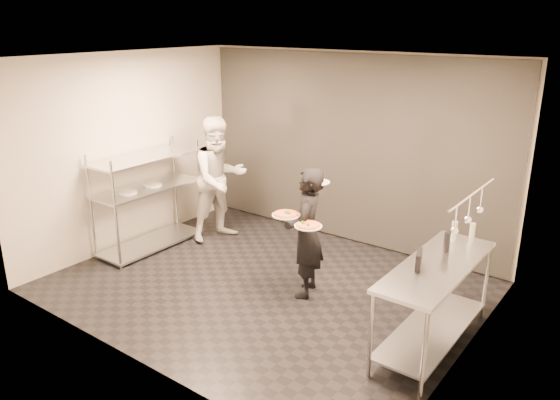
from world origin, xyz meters
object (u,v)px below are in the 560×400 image
Objects in this scene: pizza_plate_near at (286,214)px; pass_rack at (148,197)px; pizza_plate_far at (308,225)px; bottle_clear at (472,232)px; prep_counter at (435,291)px; chef at (220,179)px; bottle_green at (454,231)px; salad_plate at (318,181)px; bottle_dark at (447,242)px; pos_monitor at (419,260)px; waiter at (307,233)px.

pass_rack is at bearing 178.95° from pizza_plate_near.
bottle_clear is at bearing 30.55° from pizza_plate_far.
pass_rack is 0.89× the size of prep_counter.
chef is at bearing 166.73° from prep_counter.
pizza_plate_near is 1.65× the size of bottle_clear.
chef is (0.60, 0.88, 0.17)m from pass_rack.
bottle_green is at bearing -140.02° from bottle_clear.
prep_counter is 3.84m from chef.
chef is at bearing 154.09° from pizza_plate_near.
bottle_dark is (1.68, -0.15, -0.33)m from salad_plate.
chef reaches higher than bottle_green.
chef is (-3.73, 0.88, 0.31)m from prep_counter.
bottle_dark reaches higher than bottle_clear.
pass_rack is 7.17× the size of bottle_green.
bottle_green is (4.24, 0.67, 0.26)m from pass_rack.
pizza_plate_near is 1.82m from bottle_dark.
pizza_plate_near is 1.39× the size of pos_monitor.
salad_plate is (-0.25, 0.58, 0.34)m from pizza_plate_far.
pizza_plate_near is 1.05× the size of pizza_plate_far.
pizza_plate_near reaches higher than pizza_plate_far.
bottle_dark is (0.05, -0.35, -0.00)m from bottle_green.
bottle_dark is at bearing -102.51° from bottle_clear.
bottle_clear is at bearing 77.49° from bottle_dark.
bottle_green reaches higher than pos_monitor.
bottle_dark is (-0.04, 0.33, 0.40)m from prep_counter.
chef is (-2.07, 0.72, 0.14)m from waiter.
pass_rack reaches higher than pizza_plate_far.
bottle_clear is 0.49m from bottle_dark.
bottle_green is (1.38, 0.78, 0.01)m from pizza_plate_far.
pizza_plate_far is (0.35, -0.06, -0.04)m from pizza_plate_near.
pizza_plate_far is at bearing -150.64° from bottle_green.
chef is at bearing -130.66° from waiter.
chef is 9.39× the size of bottle_clear.
bottle_dark reaches higher than prep_counter.
bottle_dark is at bearing 62.53° from pos_monitor.
prep_counter is 1.68m from waiter.
pizza_plate_far is at bearing 157.28° from pos_monitor.
pos_monitor reaches higher than prep_counter.
bottle_dark is at bearing 11.90° from pizza_plate_near.
bottle_dark reaches higher than pizza_plate_far.
pos_monitor reaches higher than pizza_plate_far.
prep_counter is 6.49× the size of salad_plate.
salad_plate is at bearing -85.62° from chef.
waiter reaches higher than pizza_plate_near.
pizza_plate_far is (-1.47, -0.11, 0.40)m from prep_counter.
bottle_dark is (4.29, 0.33, 0.26)m from pass_rack.
waiter is 0.40m from pizza_plate_far.
pass_rack is 2.72m from salad_plate.
pizza_plate_near is 1.87m from bottle_green.
prep_counter is at bearing -94.65° from bottle_clear.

